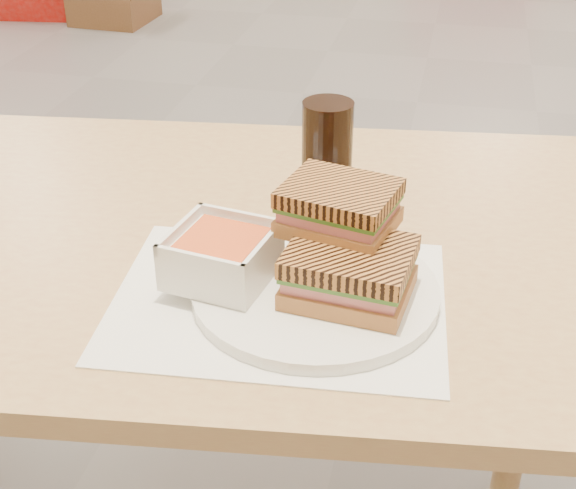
% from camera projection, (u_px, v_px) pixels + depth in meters
% --- Properties ---
extents(main_table, '(1.28, 0.84, 0.75)m').
position_uv_depth(main_table, '(183.00, 302.00, 1.09)').
color(main_table, tan).
rests_on(main_table, ground).
extents(tray_liner, '(0.38, 0.31, 0.00)m').
position_uv_depth(tray_liner, '(279.00, 300.00, 0.89)').
color(tray_liner, white).
rests_on(tray_liner, main_table).
extents(plate, '(0.27, 0.27, 0.01)m').
position_uv_depth(plate, '(315.00, 291.00, 0.89)').
color(plate, white).
rests_on(plate, tray_liner).
extents(soup_bowl, '(0.12, 0.12, 0.06)m').
position_uv_depth(soup_bowl, '(222.00, 257.00, 0.89)').
color(soup_bowl, white).
rests_on(soup_bowl, plate).
extents(panini_lower, '(0.14, 0.12, 0.06)m').
position_uv_depth(panini_lower, '(349.00, 272.00, 0.86)').
color(panini_lower, '#AC733C').
rests_on(panini_lower, plate).
extents(panini_upper, '(0.14, 0.12, 0.05)m').
position_uv_depth(panini_upper, '(339.00, 207.00, 0.88)').
color(panini_upper, '#AC733C').
rests_on(panini_upper, panini_lower).
extents(cola_glass, '(0.07, 0.07, 0.14)m').
position_uv_depth(cola_glass, '(327.00, 154.00, 1.05)').
color(cola_glass, black).
rests_on(cola_glass, main_table).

